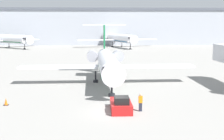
{
  "coord_description": "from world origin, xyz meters",
  "views": [
    {
      "loc": [
        -1.72,
        -30.3,
        8.57
      ],
      "look_at": [
        0.0,
        8.35,
        3.14
      ],
      "focal_mm": 50.0,
      "sensor_mm": 36.0,
      "label": 1
    }
  ],
  "objects": [
    {
      "name": "pushback_tug",
      "position": [
        0.57,
        0.67,
        0.6
      ],
      "size": [
        2.06,
        4.41,
        1.66
      ],
      "color": "#B21919",
      "rests_on": "ground"
    },
    {
      "name": "ground_plane",
      "position": [
        0.0,
        0.0,
        0.0
      ],
      "size": [
        600.0,
        600.0,
        0.0
      ],
      "primitive_type": "plane",
      "color": "gray"
    },
    {
      "name": "airplane_main",
      "position": [
        -0.33,
        16.68,
        3.18
      ],
      "size": [
        26.45,
        24.24,
        8.95
      ],
      "color": "silver",
      "rests_on": "ground"
    },
    {
      "name": "traffic_cone_left",
      "position": [
        -11.85,
        3.47,
        0.4
      ],
      "size": [
        0.53,
        0.53,
        0.83
      ],
      "color": "black",
      "rests_on": "ground"
    },
    {
      "name": "airplane_parked_far_right",
      "position": [
        6.6,
        100.6,
        3.77
      ],
      "size": [
        34.33,
        34.9,
        10.52
      ],
      "color": "white",
      "rests_on": "ground"
    },
    {
      "name": "terminal_building",
      "position": [
        0.0,
        120.0,
        8.5
      ],
      "size": [
        180.0,
        16.8,
        16.95
      ],
      "color": "#9EA3AD",
      "rests_on": "ground"
    },
    {
      "name": "airplane_parked_far_left",
      "position": [
        -39.1,
        97.21,
        3.67
      ],
      "size": [
        28.07,
        26.49,
        10.45
      ],
      "color": "silver",
      "rests_on": "ground"
    },
    {
      "name": "worker_near_tug",
      "position": [
        2.54,
        0.38,
        0.97
      ],
      "size": [
        0.4,
        0.26,
        1.83
      ],
      "color": "#232838",
      "rests_on": "ground"
    }
  ]
}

